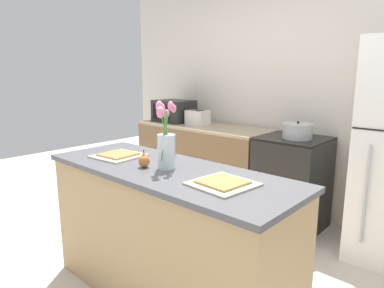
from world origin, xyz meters
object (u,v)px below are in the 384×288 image
object	(u,v)px
plate_setting_left	(118,155)
toaster	(198,117)
pear_figurine	(144,160)
microwave	(174,111)
stove_range	(292,183)
cooking_pot	(298,131)
plate_setting_right	(223,183)
flower_vase	(166,144)

from	to	relation	value
plate_setting_left	toaster	xyz separation A→B (m)	(-0.67, 1.62, 0.07)
pear_figurine	microwave	size ratio (longest dim) A/B	0.25
pear_figurine	stove_range	bearing A→B (deg)	82.70
pear_figurine	plate_setting_left	bearing A→B (deg)	170.75
stove_range	pear_figurine	size ratio (longest dim) A/B	7.70
microwave	cooking_pot	bearing A→B (deg)	-1.02
stove_range	pear_figurine	world-z (taller)	pear_figurine
stove_range	plate_setting_right	xyz separation A→B (m)	(0.38, -1.62, 0.48)
flower_vase	toaster	size ratio (longest dim) A/B	1.55
flower_vase	cooking_pot	distance (m)	1.58
cooking_pot	stove_range	bearing A→B (deg)	144.47
cooking_pot	microwave	distance (m)	1.69
pear_figurine	microwave	bearing A→B (deg)	130.46
flower_vase	cooking_pot	world-z (taller)	flower_vase
flower_vase	cooking_pot	size ratio (longest dim) A/B	1.51
stove_range	cooking_pot	bearing A→B (deg)	-35.53
stove_range	plate_setting_right	bearing A→B (deg)	-76.92
plate_setting_right	microwave	size ratio (longest dim) A/B	0.71
stove_range	toaster	size ratio (longest dim) A/B	3.27
flower_vase	plate_setting_right	size ratio (longest dim) A/B	1.27
plate_setting_right	microwave	distance (m)	2.60
pear_figurine	microwave	world-z (taller)	microwave
cooking_pot	plate_setting_right	bearing A→B (deg)	-78.15
plate_setting_right	microwave	world-z (taller)	microwave
stove_range	flower_vase	xyz separation A→B (m)	(-0.09, -1.61, 0.63)
pear_figurine	toaster	world-z (taller)	toaster
plate_setting_right	stove_range	bearing A→B (deg)	103.08
stove_range	toaster	distance (m)	1.36
plate_setting_right	cooking_pot	distance (m)	1.63
stove_range	microwave	xyz separation A→B (m)	(-1.65, -0.00, 0.59)
flower_vase	plate_setting_left	size ratio (longest dim) A/B	1.27
flower_vase	plate_setting_left	world-z (taller)	flower_vase
stove_range	flower_vase	bearing A→B (deg)	-93.19
plate_setting_left	pear_figurine	bearing A→B (deg)	-9.25
toaster	microwave	size ratio (longest dim) A/B	0.58
microwave	plate_setting_right	bearing A→B (deg)	-38.68
plate_setting_right	cooking_pot	xyz separation A→B (m)	(-0.33, 1.59, 0.05)
plate_setting_right	toaster	size ratio (longest dim) A/B	1.22
stove_range	plate_setting_right	size ratio (longest dim) A/B	2.69
flower_vase	toaster	world-z (taller)	flower_vase
flower_vase	microwave	size ratio (longest dim) A/B	0.90
plate_setting_left	cooking_pot	size ratio (longest dim) A/B	1.19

